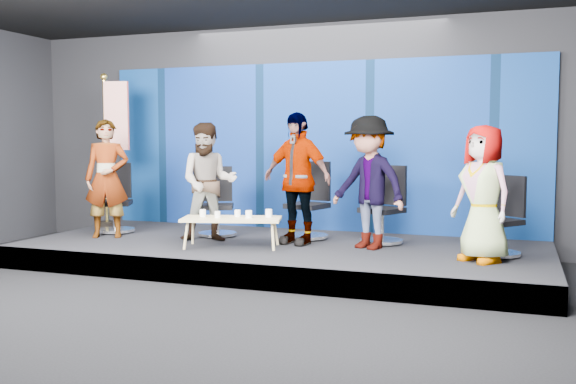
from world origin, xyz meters
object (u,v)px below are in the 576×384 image
(panelist_b, at_px, (208,182))
(mug_e, at_px, (269,213))
(chair_c, at_px, (309,213))
(chair_a, at_px, (116,210))
(chair_d, at_px, (384,218))
(chair_b, at_px, (218,213))
(panelist_c, at_px, (297,178))
(panelist_d, at_px, (369,183))
(mug_c, at_px, (237,213))
(flag_stand, at_px, (112,147))
(mug_a, at_px, (203,213))
(coffee_table, at_px, (232,220))
(panelist_a, at_px, (107,178))
(mug_b, at_px, (217,215))
(panelist_e, at_px, (483,194))
(mug_d, at_px, (249,214))
(chair_e, at_px, (501,230))

(panelist_b, bearing_deg, mug_e, -32.01)
(chair_c, relative_size, mug_e, 10.39)
(chair_a, xyz_separation_m, chair_d, (4.06, 0.35, 0.00))
(chair_a, relative_size, mug_e, 9.95)
(chair_a, distance_m, chair_b, 1.64)
(panelist_c, bearing_deg, mug_e, -109.60)
(panelist_d, xyz_separation_m, mug_c, (-1.66, -0.42, -0.42))
(chair_a, bearing_deg, flag_stand, 102.90)
(panelist_c, bearing_deg, mug_a, -134.93)
(chair_b, bearing_deg, coffee_table, -76.13)
(panelist_a, distance_m, panelist_b, 1.55)
(chair_b, distance_m, mug_b, 1.06)
(panelist_e, relative_size, mug_b, 18.24)
(mug_d, bearing_deg, chair_c, 65.43)
(panelist_e, height_order, flag_stand, flag_stand)
(coffee_table, bearing_deg, panelist_a, 174.64)
(panelist_e, distance_m, mug_d, 2.92)
(mug_d, bearing_deg, mug_a, -173.14)
(panelist_c, height_order, mug_b, panelist_c)
(coffee_table, bearing_deg, mug_b, -149.03)
(mug_d, bearing_deg, panelist_e, 1.51)
(chair_a, xyz_separation_m, mug_b, (2.09, -0.76, 0.09))
(flag_stand, bearing_deg, mug_c, -31.24)
(chair_d, height_order, panelist_e, panelist_e)
(chair_c, distance_m, panelist_d, 1.23)
(panelist_e, distance_m, flag_stand, 5.78)
(coffee_table, relative_size, mug_d, 13.74)
(panelist_c, distance_m, chair_e, 2.70)
(mug_c, bearing_deg, flag_stand, 160.13)
(chair_b, bearing_deg, chair_d, -18.45)
(flag_stand, bearing_deg, mug_d, -31.50)
(mug_d, bearing_deg, chair_e, 9.77)
(chair_e, bearing_deg, coffee_table, -132.26)
(panelist_b, distance_m, mug_e, 1.05)
(chair_a, xyz_separation_m, chair_c, (2.97, 0.41, 0.02))
(chair_a, height_order, panelist_b, panelist_b)
(panelist_d, bearing_deg, mug_a, -139.14)
(panelist_b, relative_size, panelist_d, 0.96)
(chair_a, distance_m, panelist_b, 1.82)
(panelist_a, distance_m, panelist_e, 5.19)
(panelist_a, relative_size, mug_a, 17.42)
(chair_a, relative_size, panelist_c, 0.59)
(coffee_table, bearing_deg, mug_d, 4.03)
(chair_b, xyz_separation_m, chair_e, (3.96, -0.30, -0.01))
(chair_b, relative_size, mug_b, 11.74)
(panelist_d, relative_size, panelist_e, 1.09)
(coffee_table, height_order, mug_c, mug_c)
(mug_a, height_order, mug_b, mug_a)
(panelist_a, bearing_deg, mug_b, -33.84)
(mug_e, bearing_deg, panelist_b, 170.19)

